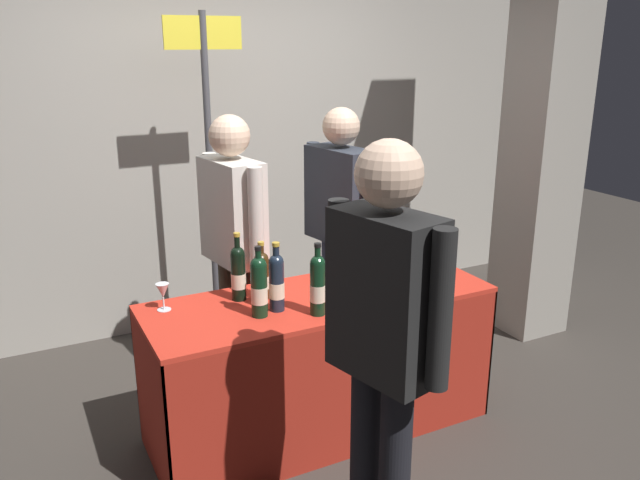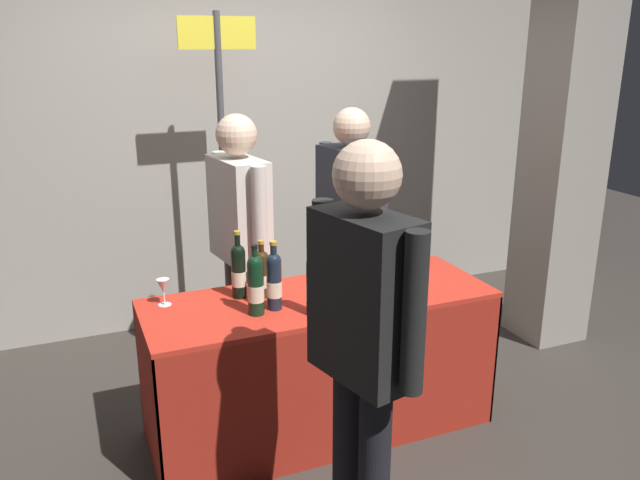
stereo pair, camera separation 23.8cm
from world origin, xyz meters
The scene contains 17 objects.
ground_plane centered at (0.00, 0.00, 0.00)m, with size 12.00×12.00×0.00m, color #38332D.
back_partition centered at (0.00, 1.72, 1.46)m, with size 5.57×0.12×2.92m, color #9E998E.
concrete_pillar centered at (1.93, 0.47, 1.58)m, with size 0.41×0.41×3.16m, color gray.
tasting_table centered at (0.00, 0.00, 0.52)m, with size 1.79×0.64×0.77m.
featured_wine_bottle centered at (-0.27, 0.11, 0.89)m, with size 0.08×0.08×0.30m.
display_bottle_0 centered at (0.10, -0.16, 0.91)m, with size 0.07×0.07×0.32m.
display_bottle_1 centered at (-0.11, -0.19, 0.92)m, with size 0.07×0.07×0.35m.
display_bottle_2 centered at (-0.38, 0.15, 0.91)m, with size 0.07×0.07×0.35m.
display_bottle_3 centered at (0.46, -0.09, 0.91)m, with size 0.07×0.07×0.33m.
display_bottle_4 centered at (-0.36, -0.09, 0.92)m, with size 0.08×0.08×0.35m.
display_bottle_5 centered at (0.28, -0.19, 0.90)m, with size 0.07×0.07×0.31m.
display_bottle_6 centered at (-0.26, -0.06, 0.92)m, with size 0.07×0.07×0.34m.
wine_glass_near_vendor centered at (-0.75, 0.19, 0.86)m, with size 0.07×0.07×0.14m.
vendor_presenter centered at (-0.25, 0.58, 0.99)m, with size 0.27×0.59×1.64m.
vendor_assistant centered at (0.47, 0.65, 0.99)m, with size 0.29×0.63×1.64m.
taster_foreground_right centered at (-0.22, -0.94, 1.03)m, with size 0.30×0.56×1.71m.
booth_signpost centered at (-0.19, 1.14, 1.34)m, with size 0.47×0.04×2.18m.
Camera 2 is at (-1.16, -2.80, 2.02)m, focal length 35.98 mm.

